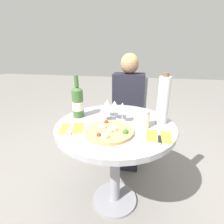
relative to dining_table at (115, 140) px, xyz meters
name	(u,v)px	position (x,y,z in m)	size (l,w,h in m)	color
ground_plane	(115,200)	(0.00, 0.00, -0.59)	(12.00, 12.00, 0.00)	gray
dining_table	(115,140)	(0.00, 0.00, 0.00)	(0.84, 0.84, 0.72)	gray
chair_behind_diner	(128,119)	(0.04, 0.75, -0.15)	(0.39, 0.39, 0.91)	#ADADB2
seated_diner	(127,116)	(0.04, 0.61, -0.06)	(0.33, 0.40, 1.17)	black
pizza_large	(109,131)	(-0.02, -0.14, 0.14)	(0.31, 0.31, 0.05)	tan
wine_bottle	(78,102)	(-0.30, 0.09, 0.25)	(0.09, 0.09, 0.32)	#38602D
tall_carafe	(163,100)	(0.32, 0.07, 0.30)	(0.08, 0.08, 0.36)	silver
sugar_shaker	(144,119)	(0.20, -0.02, 0.19)	(0.07, 0.07, 0.12)	silver
wine_glass_front_left	(105,108)	(-0.08, 0.04, 0.23)	(0.08, 0.08, 0.14)	silver
wine_glass_back_left	(107,104)	(-0.08, 0.13, 0.23)	(0.07, 0.07, 0.14)	silver
wine_glass_center	(115,106)	(-0.02, 0.08, 0.24)	(0.08, 0.08, 0.15)	silver
wine_glass_front_right	(122,108)	(0.04, 0.04, 0.24)	(0.07, 0.07, 0.15)	silver
place_setting_left	(72,128)	(-0.28, -0.13, 0.13)	(0.18, 0.19, 0.01)	yellow
place_setting_right	(159,136)	(0.29, -0.14, 0.13)	(0.16, 0.19, 0.01)	yellow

